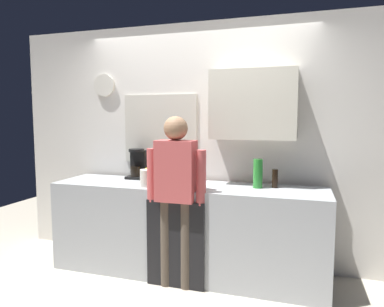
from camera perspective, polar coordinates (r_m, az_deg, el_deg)
ground_plane at (r=3.55m, az=-2.54°, el=-20.67°), size 8.00×8.00×0.00m
kitchen_counter at (r=3.64m, az=-0.94°, el=-12.22°), size 2.75×0.64×0.91m
dishwasher_panel at (r=3.36m, az=-2.84°, el=-14.61°), size 0.56×0.02×0.82m
back_wall_assembly at (r=3.83m, az=1.98°, el=2.46°), size 4.35×0.42×2.60m
coffee_maker at (r=3.96m, az=-8.81°, el=-1.87°), size 0.20×0.20×0.33m
bottle_red_vinegar at (r=3.61m, az=-0.13°, el=-3.12°), size 0.06×0.06×0.22m
bottle_clear_soda at (r=3.43m, az=10.64°, el=-3.21°), size 0.09×0.09×0.28m
bottle_olive_oil at (r=3.43m, az=-3.62°, el=-3.37°), size 0.06×0.06×0.25m
bottle_dark_sauce at (r=3.48m, az=13.31°, el=-3.97°), size 0.06×0.06×0.18m
cup_blue_mug at (r=3.62m, az=-3.11°, el=-4.09°), size 0.08×0.08×0.10m
mixing_bowl at (r=3.81m, az=-3.62°, el=-3.74°), size 0.22×0.22×0.08m
dish_soap at (r=3.70m, az=-7.17°, el=-3.46°), size 0.06×0.06×0.18m
storage_canister at (r=3.46m, az=-7.28°, el=-4.00°), size 0.14×0.14×0.17m
person_at_sink at (r=3.24m, az=-2.62°, el=-5.49°), size 0.57×0.22×1.60m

